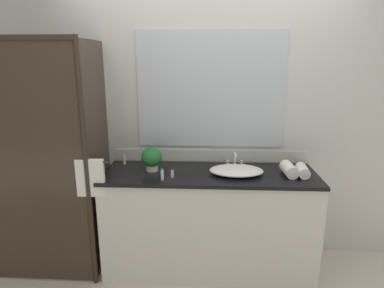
% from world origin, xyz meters
% --- Properties ---
extents(ground_plane, '(8.00, 8.00, 0.00)m').
position_xyz_m(ground_plane, '(0.00, 0.00, 0.00)').
color(ground_plane, beige).
extents(wall_back_with_mirror, '(4.40, 0.06, 2.60)m').
position_xyz_m(wall_back_with_mirror, '(0.00, 0.34, 1.31)').
color(wall_back_with_mirror, silver).
rests_on(wall_back_with_mirror, ground_plane).
extents(vanity_cabinet, '(1.80, 0.58, 0.90)m').
position_xyz_m(vanity_cabinet, '(0.00, 0.01, 0.45)').
color(vanity_cabinet, silver).
rests_on(vanity_cabinet, ground_plane).
extents(shower_enclosure, '(1.20, 0.59, 2.00)m').
position_xyz_m(shower_enclosure, '(-1.28, -0.19, 1.02)').
color(shower_enclosure, '#2D2319').
rests_on(shower_enclosure, ground_plane).
extents(sink_basin, '(0.45, 0.31, 0.06)m').
position_xyz_m(sink_basin, '(0.22, -0.02, 0.93)').
color(sink_basin, white).
rests_on(sink_basin, vanity_cabinet).
extents(faucet, '(0.17, 0.13, 0.13)m').
position_xyz_m(faucet, '(0.22, 0.17, 0.94)').
color(faucet, silver).
rests_on(faucet, vanity_cabinet).
extents(potted_plant, '(0.18, 0.18, 0.21)m').
position_xyz_m(potted_plant, '(-0.50, 0.03, 1.01)').
color(potted_plant, beige).
rests_on(potted_plant, vanity_cabinet).
extents(amenity_bottle_body_wash, '(0.02, 0.02, 0.10)m').
position_xyz_m(amenity_bottle_body_wash, '(-0.38, -0.19, 0.95)').
color(amenity_bottle_body_wash, silver).
rests_on(amenity_bottle_body_wash, vanity_cabinet).
extents(amenity_bottle_lotion, '(0.03, 0.03, 0.09)m').
position_xyz_m(amenity_bottle_lotion, '(-0.78, 0.20, 0.94)').
color(amenity_bottle_lotion, silver).
rests_on(amenity_bottle_lotion, vanity_cabinet).
extents(amenity_bottle_conditioner, '(0.02, 0.02, 0.08)m').
position_xyz_m(amenity_bottle_conditioner, '(-0.30, -0.12, 0.94)').
color(amenity_bottle_conditioner, silver).
rests_on(amenity_bottle_conditioner, vanity_cabinet).
extents(rolled_towel_near_edge, '(0.11, 0.20, 0.09)m').
position_xyz_m(rolled_towel_near_edge, '(0.76, -0.04, 0.95)').
color(rolled_towel_near_edge, white).
rests_on(rolled_towel_near_edge, vanity_cabinet).
extents(rolled_towel_middle, '(0.12, 0.22, 0.10)m').
position_xyz_m(rolled_towel_middle, '(0.65, -0.03, 0.95)').
color(rolled_towel_middle, white).
rests_on(rolled_towel_middle, vanity_cabinet).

